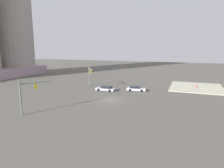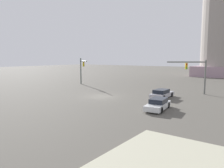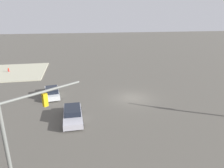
% 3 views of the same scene
% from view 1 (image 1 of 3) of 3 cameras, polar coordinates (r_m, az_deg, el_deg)
% --- Properties ---
extents(ground_plane, '(227.06, 227.06, 0.00)m').
position_cam_1_polar(ground_plane, '(39.59, -0.46, -4.67)').
color(ground_plane, '#555149').
extents(sidewalk_corner, '(14.83, 12.95, 0.15)m').
position_cam_1_polar(sidewalk_corner, '(56.38, 23.22, -0.88)').
color(sidewalk_corner, '#B5B297').
rests_on(sidewalk_corner, ground).
extents(traffic_signal_near_corner, '(4.26, 2.74, 5.52)m').
position_cam_1_polar(traffic_signal_near_corner, '(33.33, -23.36, -2.09)').
color(traffic_signal_near_corner, '#5A665F').
rests_on(traffic_signal_near_corner, ground).
extents(traffic_signal_opposite_side, '(4.97, 3.60, 5.31)m').
position_cam_1_polar(traffic_signal_opposite_side, '(52.43, -6.45, 3.07)').
color(traffic_signal_opposite_side, slate).
rests_on(traffic_signal_opposite_side, ground).
extents(sedan_car_approaching, '(1.93, 4.69, 1.21)m').
position_cam_1_polar(sedan_car_approaching, '(47.79, -1.81, -1.33)').
color(sedan_car_approaching, '#B4B2BC').
rests_on(sedan_car_approaching, ground).
extents(sedan_car_waiting_far, '(2.28, 4.68, 1.21)m').
position_cam_1_polar(sedan_car_waiting_far, '(48.01, 6.96, -1.35)').
color(sedan_car_waiting_far, silver).
rests_on(sedan_car_waiting_far, ground).
extents(fire_hydrant_on_curb, '(0.33, 0.22, 0.71)m').
position_cam_1_polar(fire_hydrant_on_curb, '(55.45, 23.32, -0.63)').
color(fire_hydrant_on_curb, red).
rests_on(fire_hydrant_on_curb, sidewalk_corner).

